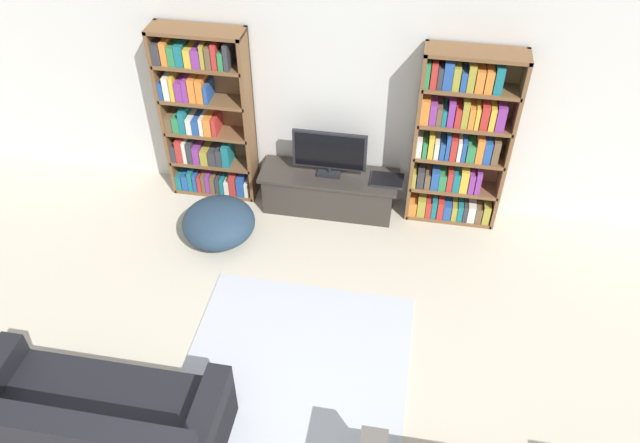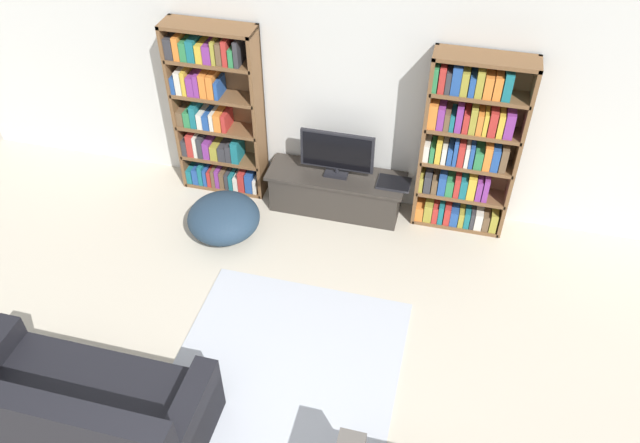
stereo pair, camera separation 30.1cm
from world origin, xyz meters
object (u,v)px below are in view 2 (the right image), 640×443
beanbag_ottoman (224,218)px  television (337,153)px  bookshelf_right (468,148)px  tv_stand (336,192)px  bookshelf_left (215,114)px  couch_left_sectional (82,412)px  laptop (394,183)px

beanbag_ottoman → television: bearing=33.7°
bookshelf_right → tv_stand: (-1.26, -0.11, -0.70)m
tv_stand → television: 0.49m
bookshelf_left → couch_left_sectional: size_ratio=1.03×
bookshelf_right → television: bearing=-175.6°
bookshelf_right → beanbag_ottoman: (-2.27, -0.77, -0.72)m
laptop → television: bearing=178.4°
bookshelf_right → television: bookshelf_right is taller
tv_stand → television: size_ratio=1.90×
bookshelf_left → laptop: (1.92, -0.12, -0.45)m
couch_left_sectional → beanbag_ottoman: size_ratio=2.49×
television → laptop: 0.65m
tv_stand → couch_left_sectional: couch_left_sectional is taller
laptop → beanbag_ottoman: size_ratio=0.46×
bookshelf_right → tv_stand: 1.44m
tv_stand → laptop: (0.60, -0.01, 0.23)m
bookshelf_right → beanbag_ottoman: bookshelf_right is taller
couch_left_sectional → beanbag_ottoman: (0.20, 2.37, -0.08)m
bookshelf_left → couch_left_sectional: bookshelf_left is taller
television → beanbag_ottoman: bearing=-146.3°
bookshelf_left → tv_stand: bookshelf_left is taller
bookshelf_right → laptop: (-0.66, -0.11, -0.47)m
bookshelf_right → couch_left_sectional: size_ratio=1.03×
bookshelf_left → couch_left_sectional: 3.21m
beanbag_ottoman → bookshelf_left: bearing=111.7°
bookshelf_left → couch_left_sectional: bearing=-88.0°
television → couch_left_sectional: television is taller
bookshelf_right → television: 1.28m
tv_stand → beanbag_ottoman: (-1.01, -0.66, -0.02)m
couch_left_sectional → beanbag_ottoman: 2.38m
laptop → couch_left_sectional: 3.53m
laptop → couch_left_sectional: bearing=-120.8°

